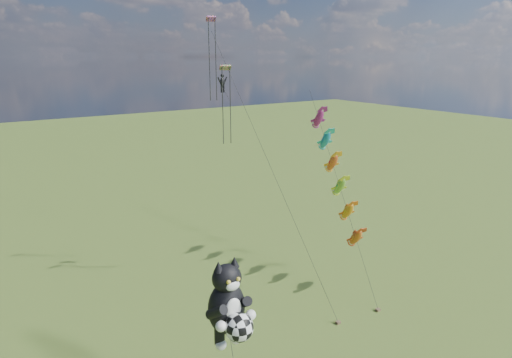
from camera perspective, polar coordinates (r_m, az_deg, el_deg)
cat_kite_rig at (r=23.78m, az=-3.59°, el=-16.55°), size 2.39×4.12×11.60m
fish_windsock_rig at (r=43.96m, az=10.64°, el=0.54°), size 4.45×15.40×18.22m
parafoil_rig at (r=42.37m, az=-4.24°, el=12.71°), size 3.42×17.30×25.54m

